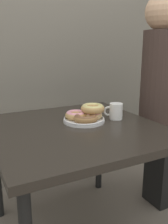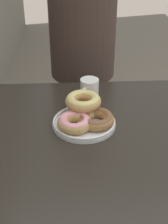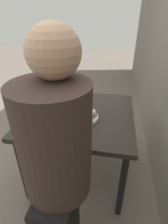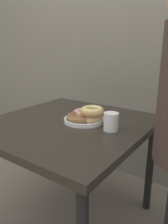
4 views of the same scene
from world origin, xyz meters
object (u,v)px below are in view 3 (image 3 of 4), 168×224
object	(u,v)px
dining_table	(80,120)
coffee_mug	(74,126)
donut_plate	(83,115)
person_figure	(56,167)

from	to	relation	value
dining_table	coffee_mug	distance (m)	0.31
dining_table	donut_plate	size ratio (longest dim) A/B	3.54
donut_plate	coffee_mug	xyz separation A→B (m)	(0.19, -0.03, 0.01)
coffee_mug	person_figure	xyz separation A→B (m)	(0.43, 0.01, 0.04)
dining_table	person_figure	bearing A→B (deg)	2.22
coffee_mug	person_figure	world-z (taller)	person_figure
coffee_mug	dining_table	bearing A→B (deg)	-175.74
person_figure	coffee_mug	bearing A→B (deg)	-179.13
donut_plate	coffee_mug	bearing A→B (deg)	-9.53
donut_plate	coffee_mug	world-z (taller)	donut_plate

